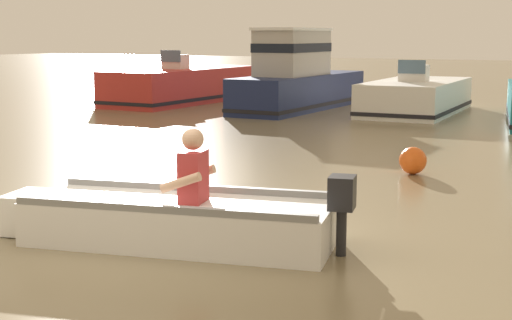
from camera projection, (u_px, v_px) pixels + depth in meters
The scene contains 6 objects.
ground_plane at pixel (99, 253), 7.26m from camera, with size 120.00×120.00×0.00m, color #7A6B4C.
rowboat_with_person at pixel (174, 219), 7.57m from camera, with size 3.69×1.84×1.19m.
moored_boat_red at pixel (184, 86), 23.54m from camera, with size 2.19×6.25×1.65m.
moored_boat_navy at pixel (298, 80), 21.18m from camera, with size 1.74×6.02×2.30m.
moored_boat_white at pixel (416, 97), 20.29m from camera, with size 2.44×5.00×1.46m.
mooring_buoy at pixel (413, 161), 11.35m from camera, with size 0.42×0.42×0.42m, color #E55919.
Camera 1 is at (4.79, -5.34, 2.10)m, focal length 52.22 mm.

